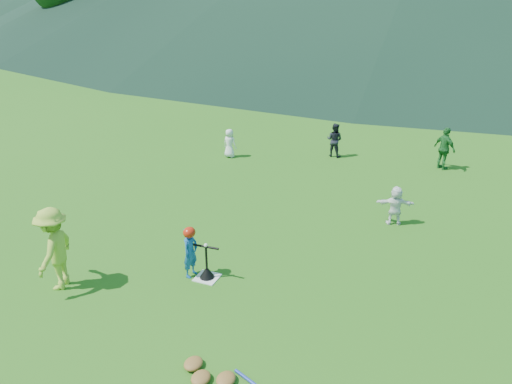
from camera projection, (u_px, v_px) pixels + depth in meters
The scene contains 13 objects.
ground at pixel (207, 278), 9.93m from camera, with size 120.00×120.00×0.00m, color #266316.
home_plate at pixel (207, 278), 9.93m from camera, with size 0.45×0.45×0.02m, color silver.
baseball at pixel (206, 245), 9.65m from camera, with size 0.08×0.08×0.08m, color white.
batter_child at pixel (190, 252), 9.83m from camera, with size 0.38×0.25×1.04m, color #155294.
adult_coach at pixel (54, 249), 9.35m from camera, with size 1.06×0.61×1.65m, color #9AB836.
fielder_a at pixel (230, 143), 16.75m from camera, with size 0.47×0.31×0.97m, color silver.
fielder_b at pixel (334, 140), 16.79m from camera, with size 0.56×0.43×1.15m, color black.
fielder_c at pixel (445, 149), 15.58m from camera, with size 0.79×0.33×1.35m, color #1E6628.
fielder_d at pixel (395, 205), 12.01m from camera, with size 0.90×0.29×0.98m, color white.
batting_tee at pixel (207, 272), 9.88m from camera, with size 0.30×0.30×0.68m.
batter_gear at pixel (190, 234), 9.66m from camera, with size 0.73×0.26×0.41m.
equipment_pile at pixel (226, 380), 7.28m from camera, with size 1.80×0.65×0.19m.
outfield_fence at pixel (404, 61), 33.48m from camera, with size 70.07×0.08×1.33m.
Camera 1 is at (4.21, -7.46, 5.40)m, focal length 35.00 mm.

